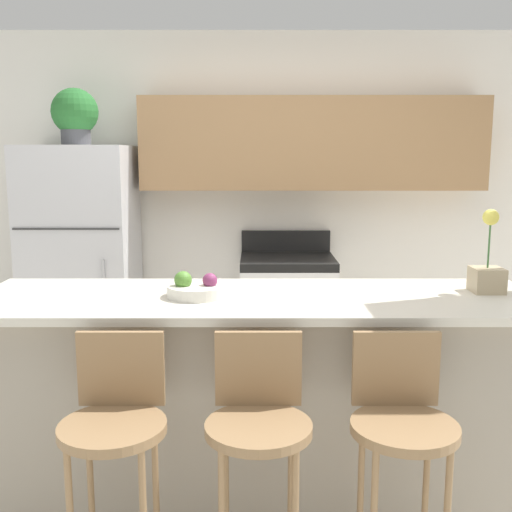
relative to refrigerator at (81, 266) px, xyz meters
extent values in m
cube|color=white|center=(1.26, 0.39, 0.42)|extent=(5.60, 0.06, 2.55)
cube|color=#9E754C|center=(1.67, 0.20, 0.87)|extent=(2.49, 0.32, 0.66)
cube|color=white|center=(1.49, 0.22, 0.72)|extent=(0.72, 0.28, 0.12)
cube|color=gray|center=(1.26, -1.72, -0.35)|extent=(2.33, 0.61, 1.01)
cube|color=beige|center=(1.26, -1.72, 0.17)|extent=(2.45, 0.73, 0.04)
cube|color=silver|center=(0.00, 0.00, -0.27)|extent=(0.74, 0.65, 1.16)
cube|color=silver|center=(0.00, 0.00, 0.58)|extent=(0.74, 0.65, 0.55)
cube|color=#333333|center=(0.00, -0.33, 0.31)|extent=(0.71, 0.01, 0.01)
cylinder|color=#B2B2B7|center=(0.24, -0.34, -0.22)|extent=(0.02, 0.02, 0.64)
cube|color=white|center=(1.49, 0.04, -0.43)|extent=(0.68, 0.59, 0.85)
cube|color=black|center=(1.49, 0.04, 0.03)|extent=(0.68, 0.59, 0.06)
cube|color=black|center=(1.49, 0.32, 0.14)|extent=(0.68, 0.04, 0.16)
cube|color=black|center=(1.49, -0.26, -0.39)|extent=(0.41, 0.01, 0.27)
cylinder|color=olive|center=(0.76, -2.32, -0.14)|extent=(0.37, 0.37, 0.03)
cube|color=olive|center=(0.76, -2.16, 0.02)|extent=(0.32, 0.02, 0.28)
cylinder|color=olive|center=(0.64, -2.20, -0.51)|extent=(0.02, 0.02, 0.70)
cylinder|color=olive|center=(0.88, -2.20, -0.51)|extent=(0.02, 0.02, 0.70)
cylinder|color=olive|center=(1.26, -2.32, -0.14)|extent=(0.37, 0.37, 0.03)
cube|color=olive|center=(1.26, -2.16, 0.02)|extent=(0.32, 0.02, 0.28)
cylinder|color=olive|center=(1.14, -2.20, -0.51)|extent=(0.02, 0.02, 0.70)
cylinder|color=olive|center=(1.39, -2.20, -0.51)|extent=(0.02, 0.02, 0.70)
cylinder|color=olive|center=(1.77, -2.32, -0.14)|extent=(0.37, 0.37, 0.03)
cube|color=olive|center=(1.77, -2.16, 0.02)|extent=(0.32, 0.02, 0.28)
cylinder|color=olive|center=(1.65, -2.20, -0.51)|extent=(0.02, 0.02, 0.70)
cylinder|color=olive|center=(1.89, -2.20, -0.51)|extent=(0.02, 0.02, 0.70)
cylinder|color=#4C4C51|center=(0.00, 0.00, 0.91)|extent=(0.20, 0.20, 0.11)
sphere|color=#286B2D|center=(0.00, 0.00, 1.09)|extent=(0.32, 0.32, 0.32)
cube|color=tan|center=(2.28, -1.65, 0.24)|extent=(0.13, 0.13, 0.11)
cylinder|color=#386633|center=(2.28, -1.65, 0.40)|extent=(0.01, 0.01, 0.20)
sphere|color=#DBCC4C|center=(2.28, -1.65, 0.52)|extent=(0.07, 0.07, 0.07)
cylinder|color=silver|center=(1.00, -1.74, 0.21)|extent=(0.26, 0.26, 0.05)
sphere|color=#7A2D56|center=(1.06, -1.74, 0.26)|extent=(0.06, 0.06, 0.06)
sphere|color=#4C7F2D|center=(0.94, -1.75, 0.26)|extent=(0.08, 0.08, 0.08)
camera|label=1|loc=(1.26, -4.25, 0.78)|focal=42.00mm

